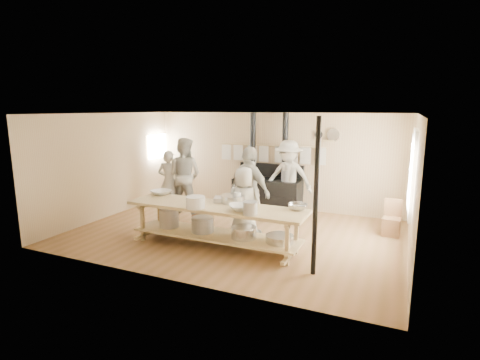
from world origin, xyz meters
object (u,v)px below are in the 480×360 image
object	(u,v)px
cook_by_window	(288,178)
stove	(267,191)
cook_left	(184,175)
chair	(391,225)
prep_table	(215,222)
roasting_pan	(225,199)
cook_center	(244,204)
cook_right	(250,192)
cook_far_left	(169,182)

from	to	relation	value
cook_by_window	stove	bearing A→B (deg)	164.51
cook_left	chair	xyz separation A→B (m)	(5.10, 0.18, -0.75)
prep_table	roasting_pan	world-z (taller)	roasting_pan
stove	cook_by_window	world-z (taller)	stove
prep_table	cook_by_window	size ratio (longest dim) A/B	1.87
prep_table	cook_left	world-z (taller)	cook_left
prep_table	cook_center	bearing A→B (deg)	60.28
cook_right	roasting_pan	xyz separation A→B (m)	(-0.30, -0.57, -0.07)
cook_left	chair	world-z (taller)	cook_left
prep_table	cook_left	distance (m)	2.81
cook_far_left	roasting_pan	bearing A→B (deg)	134.65
cook_far_left	chair	xyz separation A→B (m)	(5.44, 0.38, -0.59)
cook_left	cook_by_window	distance (m)	2.71
chair	roasting_pan	size ratio (longest dim) A/B	1.79
cook_far_left	chair	bearing A→B (deg)	170.34
cook_right	roasting_pan	world-z (taller)	cook_right
cook_center	cook_by_window	size ratio (longest dim) A/B	0.80
cook_left	cook_right	xyz separation A→B (m)	(2.30, -1.07, -0.02)
stove	cook_by_window	xyz separation A→B (m)	(0.62, -0.17, 0.44)
stove	prep_table	bearing A→B (deg)	-90.04
cook_right	cook_by_window	distance (m)	1.96
prep_table	cook_by_window	xyz separation A→B (m)	(0.62, 2.85, 0.44)
chair	stove	bearing A→B (deg)	168.24
cook_by_window	cook_left	bearing A→B (deg)	-161.56
chair	roasting_pan	xyz separation A→B (m)	(-3.11, -1.82, 0.67)
cook_left	cook_center	world-z (taller)	cook_left
cook_left	roasting_pan	distance (m)	2.59
cook_left	prep_table	bearing A→B (deg)	131.27
stove	prep_table	size ratio (longest dim) A/B	0.72
cook_far_left	cook_left	xyz separation A→B (m)	(0.34, 0.20, 0.16)
prep_table	chair	distance (m)	3.83
stove	prep_table	xyz separation A→B (m)	(-0.00, -3.02, -0.00)
cook_right	cook_by_window	world-z (taller)	cook_right
cook_left	chair	distance (m)	5.16
cook_far_left	cook_by_window	xyz separation A→B (m)	(2.91, 1.08, 0.14)
prep_table	cook_far_left	distance (m)	2.90
stove	roasting_pan	size ratio (longest dim) A/B	5.96
roasting_pan	cook_center	bearing A→B (deg)	43.66
cook_right	chair	world-z (taller)	cook_right
cook_by_window	roasting_pan	size ratio (longest dim) A/B	4.41
cook_center	cook_right	size ratio (longest dim) A/B	0.80
cook_by_window	cook_right	bearing A→B (deg)	-98.21
cook_left	cook_by_window	xyz separation A→B (m)	(2.57, 0.88, -0.02)
stove	cook_far_left	bearing A→B (deg)	-151.38
prep_table	chair	world-z (taller)	prep_table
prep_table	cook_center	distance (m)	0.75
prep_table	roasting_pan	distance (m)	0.50
cook_far_left	cook_by_window	world-z (taller)	cook_by_window
cook_left	cook_right	bearing A→B (deg)	151.77
cook_center	cook_by_window	distance (m)	2.26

